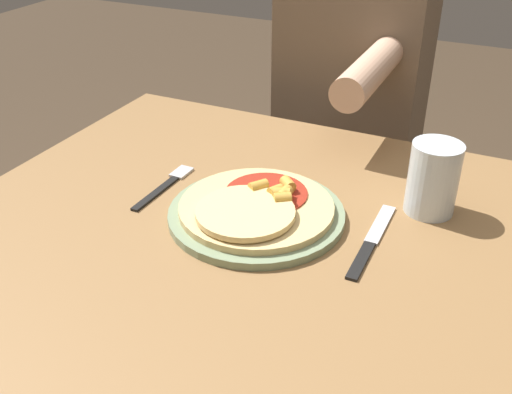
# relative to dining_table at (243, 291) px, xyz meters

# --- Properties ---
(dining_table) EXTENTS (0.99, 0.92, 0.75)m
(dining_table) POSITION_rel_dining_table_xyz_m (0.00, 0.00, 0.00)
(dining_table) COLOR olive
(dining_table) RESTS_ON ground_plane
(plate) EXTENTS (0.29, 0.29, 0.01)m
(plate) POSITION_rel_dining_table_xyz_m (-0.00, 0.05, 0.13)
(plate) COLOR gray
(plate) RESTS_ON dining_table
(pizza) EXTENTS (0.26, 0.26, 0.04)m
(pizza) POSITION_rel_dining_table_xyz_m (0.00, 0.05, 0.14)
(pizza) COLOR #DBBC7A
(pizza) RESTS_ON plate
(fork) EXTENTS (0.03, 0.18, 0.00)m
(fork) POSITION_rel_dining_table_xyz_m (-0.20, 0.08, 0.12)
(fork) COLOR black
(fork) RESTS_ON dining_table
(knife) EXTENTS (0.02, 0.22, 0.00)m
(knife) POSITION_rel_dining_table_xyz_m (0.19, 0.06, 0.12)
(knife) COLOR black
(knife) RESTS_ON dining_table
(drinking_glass) EXTENTS (0.08, 0.08, 0.12)m
(drinking_glass) POSITION_rel_dining_table_xyz_m (0.25, 0.20, 0.18)
(drinking_glass) COLOR silver
(drinking_glass) RESTS_ON dining_table
(person_diner) EXTENTS (0.36, 0.52, 1.21)m
(person_diner) POSITION_rel_dining_table_xyz_m (-0.04, 0.71, 0.08)
(person_diner) COLOR #2D2D38
(person_diner) RESTS_ON ground_plane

